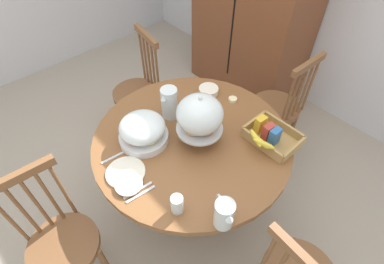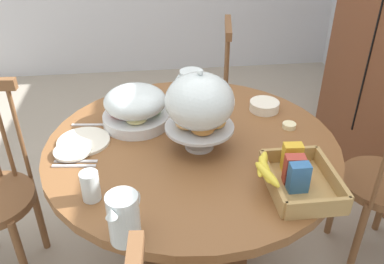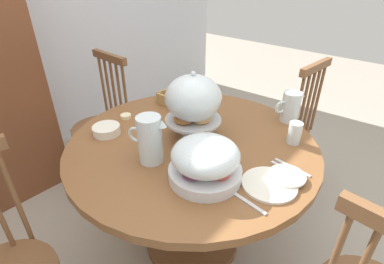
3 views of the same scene
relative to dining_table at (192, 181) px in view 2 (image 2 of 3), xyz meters
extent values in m
plane|color=#A89E8E|center=(-0.14, -0.07, -0.53)|extent=(10.00, 10.00, 0.00)
cube|color=black|center=(-0.72, 1.15, 0.51)|extent=(0.01, 0.01, 1.52)
cylinder|color=brown|center=(0.00, 0.00, 0.19)|extent=(1.23, 1.23, 0.04)
cylinder|color=brown|center=(0.00, 0.00, -0.15)|extent=(0.14, 0.14, 0.63)
cylinder|color=brown|center=(0.00, 0.00, -0.50)|extent=(0.56, 0.56, 0.06)
cylinder|color=brown|center=(0.02, 0.92, -0.08)|extent=(0.40, 0.40, 0.04)
cylinder|color=brown|center=(-0.12, 0.78, -0.31)|extent=(0.04, 0.04, 0.45)
cylinder|color=brown|center=(0.16, 0.77, -0.31)|extent=(0.04, 0.04, 0.45)
cylinder|color=brown|center=(0.18, 0.77, 0.16)|extent=(0.02, 0.02, 0.48)
cylinder|color=brown|center=(-0.90, 0.16, -0.08)|extent=(0.40, 0.40, 0.04)
cylinder|color=brown|center=(-1.06, 0.05, -0.31)|extent=(0.04, 0.04, 0.45)
cylinder|color=brown|center=(-0.79, 0.00, -0.31)|extent=(0.04, 0.04, 0.45)
cylinder|color=brown|center=(-1.02, 0.32, -0.31)|extent=(0.04, 0.04, 0.45)
cylinder|color=brown|center=(-0.74, 0.27, -0.31)|extent=(0.04, 0.04, 0.45)
cylinder|color=brown|center=(-1.01, 0.34, 0.16)|extent=(0.02, 0.02, 0.48)
cylinder|color=brown|center=(-0.94, 0.33, 0.16)|extent=(0.02, 0.02, 0.48)
cylinder|color=brown|center=(-0.87, 0.32, 0.16)|extent=(0.02, 0.02, 0.48)
cylinder|color=brown|center=(-0.81, 0.31, 0.16)|extent=(0.02, 0.02, 0.48)
cylinder|color=brown|center=(-0.74, 0.29, 0.16)|extent=(0.02, 0.02, 0.48)
cube|color=brown|center=(-0.87, 0.32, 0.42)|extent=(0.36, 0.10, 0.05)
cylinder|color=brown|center=(0.08, -0.78, -0.31)|extent=(0.04, 0.04, 0.45)
cylinder|color=brown|center=(-0.20, -0.76, -0.31)|extent=(0.04, 0.04, 0.45)
cylinder|color=brown|center=(-0.22, -0.83, 0.16)|extent=(0.02, 0.02, 0.48)
cylinder|color=brown|center=(-0.22, -0.76, 0.16)|extent=(0.02, 0.02, 0.48)
cylinder|color=silver|center=(0.04, 0.03, 0.21)|extent=(0.12, 0.12, 0.02)
cylinder|color=silver|center=(0.04, 0.03, 0.25)|extent=(0.03, 0.03, 0.09)
cylinder|color=silver|center=(0.04, 0.03, 0.30)|extent=(0.28, 0.28, 0.01)
torus|color=#B27033|center=(0.09, 0.03, 0.33)|extent=(0.10, 0.10, 0.03)
torus|color=#D19347|center=(0.04, 0.08, 0.33)|extent=(0.10, 0.10, 0.03)
torus|color=#935628|center=(-0.02, 0.03, 0.33)|extent=(0.10, 0.10, 0.03)
torus|color=tan|center=(0.04, -0.02, 0.33)|extent=(0.10, 0.10, 0.03)
ellipsoid|color=silver|center=(0.04, 0.03, 0.42)|extent=(0.27, 0.27, 0.22)
sphere|color=silver|center=(0.04, 0.03, 0.54)|extent=(0.02, 0.02, 0.02)
cylinder|color=silver|center=(-0.18, -0.23, 0.23)|extent=(0.30, 0.30, 0.05)
ellipsoid|color=beige|center=(-0.11, -0.23, 0.27)|extent=(0.09, 0.09, 0.03)
ellipsoid|color=#8CBF59|center=(-0.18, -0.16, 0.27)|extent=(0.09, 0.09, 0.03)
ellipsoid|color=#6B2D4C|center=(-0.25, -0.22, 0.27)|extent=(0.09, 0.09, 0.03)
ellipsoid|color=#CC3D33|center=(-0.18, -0.30, 0.27)|extent=(0.09, 0.09, 0.03)
ellipsoid|color=silver|center=(-0.18, -0.23, 0.32)|extent=(0.28, 0.28, 0.13)
cylinder|color=silver|center=(0.52, -0.27, 0.29)|extent=(0.10, 0.10, 0.17)
cylinder|color=orange|center=(0.52, -0.27, 0.27)|extent=(0.09, 0.09, 0.12)
cone|color=silver|center=(0.57, -0.29, 0.36)|extent=(0.05, 0.05, 0.03)
torus|color=silver|center=(0.46, -0.24, 0.30)|extent=(0.07, 0.05, 0.07)
cylinder|color=silver|center=(-0.24, 0.03, 0.31)|extent=(0.11, 0.11, 0.22)
cylinder|color=white|center=(-0.24, 0.03, 0.28)|extent=(0.09, 0.09, 0.15)
cone|color=silver|center=(-0.22, -0.03, 0.41)|extent=(0.05, 0.05, 0.03)
torus|color=silver|center=(-0.27, 0.09, 0.33)|extent=(0.04, 0.07, 0.07)
cube|color=tan|center=(0.34, 0.35, 0.21)|extent=(0.30, 0.22, 0.01)
cube|color=tan|center=(0.34, 0.24, 0.24)|extent=(0.30, 0.02, 0.07)
cube|color=tan|center=(0.34, 0.46, 0.24)|extent=(0.30, 0.02, 0.07)
cube|color=tan|center=(0.19, 0.35, 0.24)|extent=(0.02, 0.22, 0.07)
cube|color=tan|center=(0.49, 0.35, 0.24)|extent=(0.02, 0.22, 0.07)
cube|color=gold|center=(0.25, 0.34, 0.27)|extent=(0.05, 0.07, 0.11)
cube|color=#B23D33|center=(0.32, 0.33, 0.27)|extent=(0.05, 0.07, 0.11)
cube|color=#336BAD|center=(0.37, 0.33, 0.27)|extent=(0.04, 0.07, 0.11)
ellipsoid|color=yellow|center=(0.31, 0.21, 0.30)|extent=(0.14, 0.08, 0.05)
ellipsoid|color=yellow|center=(0.34, 0.21, 0.30)|extent=(0.13, 0.03, 0.05)
ellipsoid|color=yellow|center=(0.37, 0.21, 0.30)|extent=(0.14, 0.08, 0.05)
cylinder|color=white|center=(-0.05, -0.45, 0.21)|extent=(0.22, 0.22, 0.01)
cylinder|color=white|center=(0.03, -0.49, 0.22)|extent=(0.15, 0.15, 0.01)
cylinder|color=white|center=(-0.24, 0.38, 0.23)|extent=(0.14, 0.14, 0.04)
cylinder|color=silver|center=(0.31, -0.39, 0.26)|extent=(0.06, 0.06, 0.11)
cylinder|color=beige|center=(-0.07, 0.44, 0.22)|extent=(0.06, 0.06, 0.02)
cube|color=silver|center=(0.09, -0.47, 0.21)|extent=(0.03, 0.17, 0.01)
cube|color=silver|center=(0.12, -0.47, 0.21)|extent=(0.03, 0.17, 0.01)
cube|color=silver|center=(-0.19, -0.44, 0.21)|extent=(0.03, 0.17, 0.01)
camera|label=1|loc=(0.91, -0.82, 1.57)|focal=27.67mm
camera|label=2|loc=(1.43, -0.17, 1.14)|focal=38.10mm
camera|label=3|loc=(-0.93, -0.81, 0.98)|focal=27.25mm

